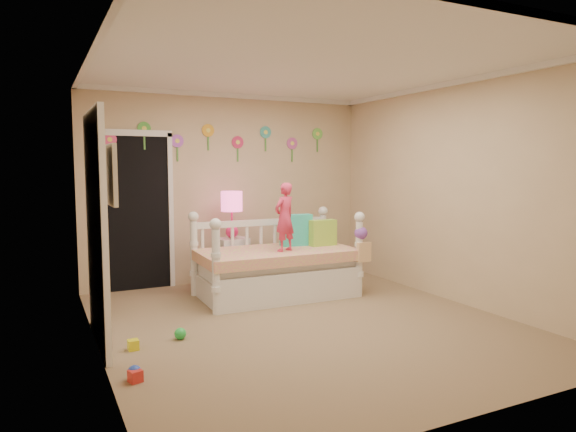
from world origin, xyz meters
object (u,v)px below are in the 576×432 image
nightstand (232,262)px  table_lamp (232,207)px  child (285,217)px  daybed (276,254)px

nightstand → table_lamp: bearing=-91.1°
child → nightstand: size_ratio=1.26×
daybed → table_lamp: table_lamp is taller
child → table_lamp: bearing=-91.6°
daybed → table_lamp: 0.95m
nightstand → child: bearing=-76.7°
daybed → table_lamp: size_ratio=3.11×
nightstand → table_lamp: table_lamp is taller
daybed → nightstand: (-0.31, 0.72, -0.20)m
daybed → child: child is taller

